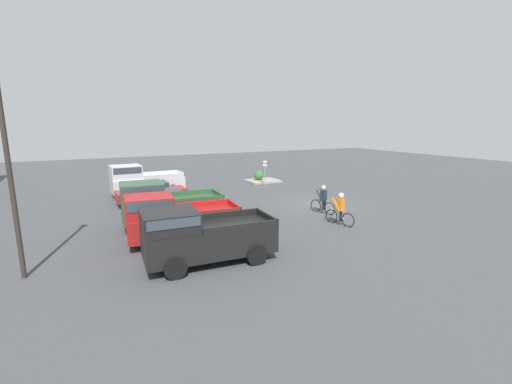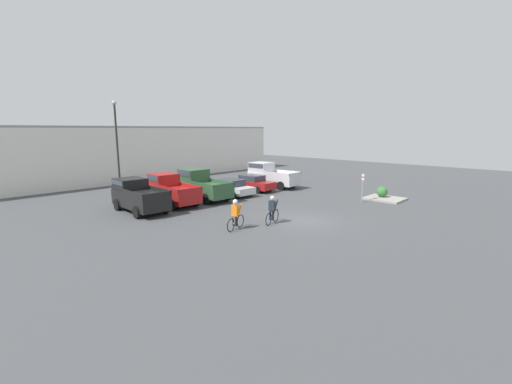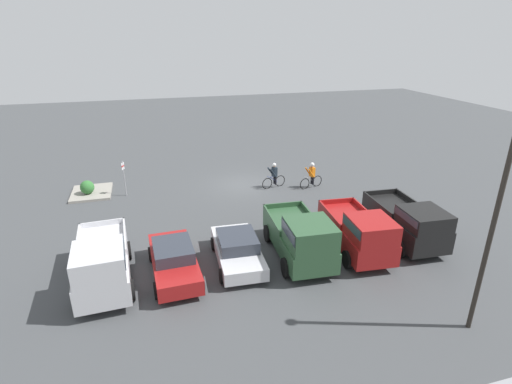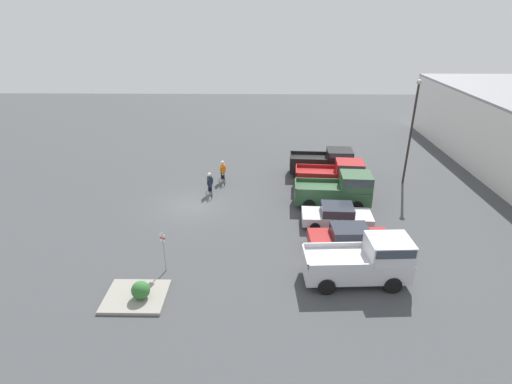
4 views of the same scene
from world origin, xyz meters
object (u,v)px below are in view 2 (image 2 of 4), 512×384
pickup_truck_2 (201,184)px  lamppost (117,142)px  cyclist_0 (272,210)px  sedan_0 (231,187)px  pickup_truck_3 (270,175)px  pickup_truck_0 (138,195)px  pickup_truck_1 (170,189)px  cyclist_1 (235,214)px  sedan_1 (252,183)px  fire_lane_sign (363,185)px  shrub (382,192)px

pickup_truck_2 → lamppost: (-4.05, 5.69, 3.33)m
cyclist_0 → lamppost: 15.37m
sedan_0 → pickup_truck_3: (5.58, 0.43, 0.51)m
pickup_truck_0 → pickup_truck_3: pickup_truck_3 is taller
pickup_truck_2 → sedan_0: (2.77, -0.63, -0.53)m
pickup_truck_1 → pickup_truck_2: 2.79m
cyclist_1 → sedan_1: bearing=39.4°
sedan_0 → lamppost: lamppost is taller
fire_lane_sign → shrub: size_ratio=2.67×
pickup_truck_2 → cyclist_1: 9.28m
pickup_truck_0 → sedan_1: bearing=-1.1°
pickup_truck_2 → pickup_truck_0: bearing=-177.9°
pickup_truck_3 → lamppost: lamppost is taller
pickup_truck_2 → cyclist_1: bearing=-116.0°
pickup_truck_1 → sedan_0: (5.56, -0.74, -0.46)m
sedan_0 → pickup_truck_3: 5.62m
cyclist_1 → pickup_truck_2: bearing=64.0°
cyclist_1 → pickup_truck_0: bearing=100.8°
cyclist_0 → fire_lane_sign: fire_lane_sign is taller
pickup_truck_2 → sedan_0: pickup_truck_2 is taller
pickup_truck_0 → cyclist_0: bearing=-66.1°
pickup_truck_2 → shrub: pickup_truck_2 is taller
pickup_truck_0 → sedan_0: (8.38, -0.42, -0.45)m
pickup_truck_2 → shrub: 14.77m
cyclist_0 → shrub: cyclist_0 is taller
pickup_truck_1 → sedan_0: size_ratio=1.15×
lamppost → sedan_0: bearing=-42.8°
pickup_truck_0 → pickup_truck_2: bearing=2.1°
cyclist_0 → pickup_truck_3: bearing=41.4°
fire_lane_sign → pickup_truck_1: bearing=135.6°
sedan_1 → pickup_truck_3: size_ratio=0.87×
pickup_truck_1 → pickup_truck_2: pickup_truck_2 is taller
pickup_truck_0 → sedan_0: pickup_truck_0 is taller
pickup_truck_3 → lamppost: (-12.40, 5.89, 3.34)m
cyclist_0 → sedan_0: bearing=62.1°
sedan_1 → pickup_truck_2: bearing=175.8°
pickup_truck_2 → shrub: bearing=-47.1°
pickup_truck_3 → fire_lane_sign: bearing=-93.5°
sedan_0 → lamppost: (-6.83, 6.31, 3.86)m
pickup_truck_2 → sedan_1: bearing=-4.2°
lamppost → shrub: (14.10, -16.50, -3.96)m
cyclist_1 → fire_lane_sign: size_ratio=0.77×
fire_lane_sign → pickup_truck_0: bearing=143.2°
cyclist_0 → cyclist_1: bearing=163.4°
pickup_truck_3 → shrub: (1.69, -10.61, -0.62)m
pickup_truck_0 → shrub: size_ratio=5.89×
shrub → pickup_truck_0: bearing=145.9°
sedan_1 → fire_lane_sign: 10.04m
pickup_truck_1 → pickup_truck_3: size_ratio=0.97×
cyclist_1 → fire_lane_sign: (11.79, -1.86, 0.48)m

